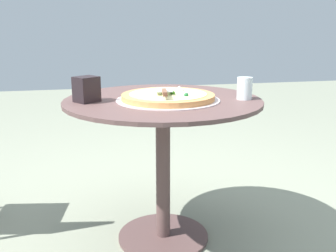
% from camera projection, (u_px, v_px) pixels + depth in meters
% --- Properties ---
extents(ground_plane, '(10.00, 10.00, 0.00)m').
position_uv_depth(ground_plane, '(163.00, 237.00, 2.04)').
color(ground_plane, gray).
extents(patio_table, '(0.93, 0.93, 0.72)m').
position_uv_depth(patio_table, '(163.00, 136.00, 1.90)').
color(patio_table, brown).
rests_on(patio_table, ground).
extents(pizza_on_tray, '(0.48, 0.48, 0.05)m').
position_uv_depth(pizza_on_tray, '(168.00, 97.00, 1.82)').
color(pizza_on_tray, beige).
rests_on(pizza_on_tray, patio_table).
extents(pizza_server, '(0.09, 0.21, 0.02)m').
position_uv_depth(pizza_server, '(164.00, 91.00, 1.74)').
color(pizza_server, silver).
rests_on(pizza_server, pizza_on_tray).
extents(drinking_cup, '(0.07, 0.07, 0.10)m').
position_uv_depth(drinking_cup, '(245.00, 88.00, 1.84)').
color(drinking_cup, white).
rests_on(drinking_cup, patio_table).
extents(napkin_dispenser, '(0.13, 0.13, 0.11)m').
position_uv_depth(napkin_dispenser, '(86.00, 89.00, 1.77)').
color(napkin_dispenser, black).
rests_on(napkin_dispenser, patio_table).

